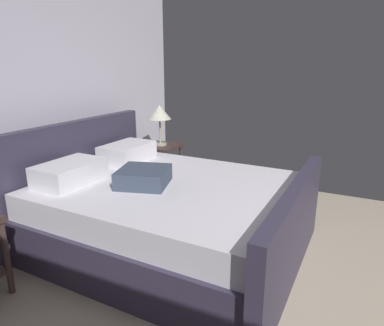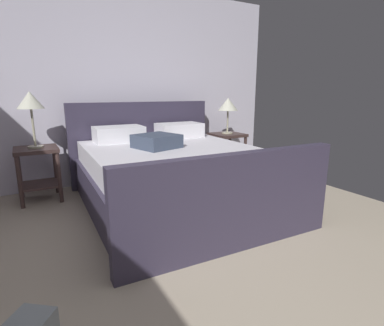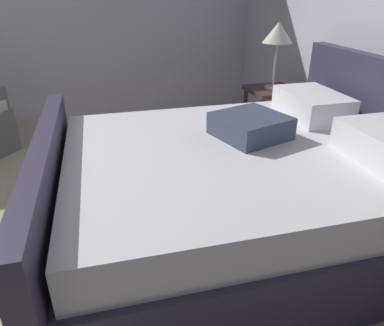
# 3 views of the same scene
# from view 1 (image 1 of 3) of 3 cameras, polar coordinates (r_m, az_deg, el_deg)

# --- Properties ---
(wall_back) EXTENTS (4.94, 0.12, 2.52)m
(wall_back) POSITION_cam_1_polar(r_m,az_deg,el_deg) (3.43, -27.17, 8.78)
(wall_back) COLOR silver
(wall_back) RESTS_ON ground
(bed) EXTENTS (1.93, 2.29, 1.07)m
(bed) POSITION_cam_1_polar(r_m,az_deg,el_deg) (3.08, -4.60, -8.00)
(bed) COLOR #373146
(bed) RESTS_ON ground
(nightstand_right) EXTENTS (0.44, 0.44, 0.60)m
(nightstand_right) POSITION_cam_1_polar(r_m,az_deg,el_deg) (4.45, -5.20, 0.53)
(nightstand_right) COLOR #412E2B
(nightstand_right) RESTS_ON ground
(table_lamp_right) EXTENTS (0.29, 0.29, 0.51)m
(table_lamp_right) POSITION_cam_1_polar(r_m,az_deg,el_deg) (4.33, -5.41, 8.22)
(table_lamp_right) COLOR #B7B293
(table_lamp_right) RESTS_ON nightstand_right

